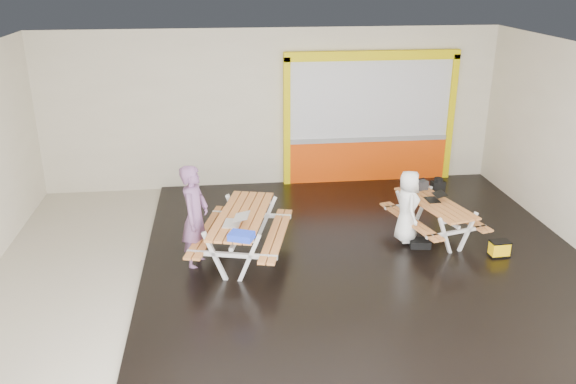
{
  "coord_description": "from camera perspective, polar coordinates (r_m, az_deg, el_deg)",
  "views": [
    {
      "loc": [
        -1.14,
        -8.74,
        4.74
      ],
      "look_at": [
        0.0,
        0.9,
        1.0
      ],
      "focal_mm": 36.98,
      "sensor_mm": 36.0,
      "label": 1
    }
  ],
  "objects": [
    {
      "name": "laptop_right",
      "position": [
        11.09,
        13.95,
        -0.54
      ],
      "size": [
        0.35,
        0.31,
        0.14
      ],
      "color": "black",
      "rests_on": "picnic_table_right"
    },
    {
      "name": "deck",
      "position": [
        10.21,
        7.63,
        -6.63
      ],
      "size": [
        7.5,
        7.98,
        0.05
      ],
      "primitive_type": "cube",
      "color": "black",
      "rests_on": "room"
    },
    {
      "name": "dark_case",
      "position": [
        10.79,
        12.55,
        -4.83
      ],
      "size": [
        0.39,
        0.31,
        0.13
      ],
      "primitive_type": "cube",
      "rotation": [
        0.0,
        0.0,
        -0.14
      ],
      "color": "black",
      "rests_on": "deck"
    },
    {
      "name": "picnic_table_right",
      "position": [
        11.08,
        13.89,
        -1.75
      ],
      "size": [
        1.64,
        2.05,
        0.72
      ],
      "color": "#C77736",
      "rests_on": "deck"
    },
    {
      "name": "blue_pouch",
      "position": [
        9.01,
        -4.51,
        -4.25
      ],
      "size": [
        0.44,
        0.38,
        0.11
      ],
      "primitive_type": "cube",
      "rotation": [
        0.0,
        0.0,
        -0.4
      ],
      "color": "blue",
      "rests_on": "picnic_table_left"
    },
    {
      "name": "picnic_table_left",
      "position": [
        9.99,
        -4.43,
        -3.2
      ],
      "size": [
        1.91,
        2.4,
        0.85
      ],
      "color": "#C77736",
      "rests_on": "deck"
    },
    {
      "name": "backpack",
      "position": [
        11.86,
        14.19,
        0.3
      ],
      "size": [
        0.28,
        0.19,
        0.44
      ],
      "color": "black",
      "rests_on": "picnic_table_right"
    },
    {
      "name": "toolbox",
      "position": [
        11.51,
        12.33,
        0.63
      ],
      "size": [
        0.42,
        0.3,
        0.22
      ],
      "color": "black",
      "rests_on": "picnic_table_right"
    },
    {
      "name": "kiosk",
      "position": [
        13.51,
        7.84,
        6.76
      ],
      "size": [
        3.88,
        0.16,
        3.0
      ],
      "color": "#EA4507",
      "rests_on": "room"
    },
    {
      "name": "person_left",
      "position": [
        9.79,
        -8.93,
        -2.4
      ],
      "size": [
        0.61,
        0.75,
        1.77
      ],
      "primitive_type": "imported",
      "rotation": [
        0.0,
        0.0,
        1.24
      ],
      "color": "#764E78",
      "rests_on": "deck"
    },
    {
      "name": "fluke_bag",
      "position": [
        10.81,
        19.65,
        -5.17
      ],
      "size": [
        0.34,
        0.23,
        0.28
      ],
      "color": "black",
      "rests_on": "deck"
    },
    {
      "name": "laptop_left",
      "position": [
        9.53,
        -5.08,
        -2.78
      ],
      "size": [
        0.47,
        0.44,
        0.17
      ],
      "color": "silver",
      "rests_on": "picnic_table_left"
    },
    {
      "name": "person_right",
      "position": [
        10.64,
        11.42,
        -1.34
      ],
      "size": [
        0.44,
        0.66,
        1.3
      ],
      "primitive_type": "imported",
      "rotation": [
        0.0,
        0.0,
        1.52
      ],
      "color": "white",
      "rests_on": "deck"
    },
    {
      "name": "room",
      "position": [
        9.3,
        0.65,
        2.33
      ],
      "size": [
        10.02,
        8.02,
        3.52
      ],
      "color": "#BAB19E",
      "rests_on": "ground"
    }
  ]
}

